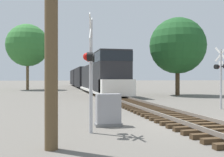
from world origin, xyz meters
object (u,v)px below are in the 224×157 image
Objects in this scene: freight_train at (87,78)px; tree_far_right at (178,46)px; tree_mid_background at (28,45)px; crossing_signal_near at (90,63)px; crossing_signal_far at (221,71)px; relay_cabinet at (108,110)px.

freight_train is 20.91m from tree_far_right.
crossing_signal_near is at bearing -81.09° from tree_mid_background.
crossing_signal_far is (8.79, 5.29, -0.05)m from crossing_signal_near.
crossing_signal_near is 35.82m from tree_mid_background.
tree_mid_background is at bearing -171.21° from freight_train.
crossing_signal_far is 0.36× the size of tree_mid_background.
crossing_signal_near is 21.32m from tree_far_right.
freight_train is at bearing 8.79° from tree_mid_background.
crossing_signal_far is 0.45× the size of tree_far_right.
crossing_signal_far is at bearing -64.37° from tree_mid_background.
freight_train is 12.10× the size of crossing_signal_near.
relay_cabinet is at bearing -79.37° from tree_mid_background.
tree_mid_background is (-5.50, 35.07, 4.77)m from crossing_signal_near.
tree_far_right reaches higher than crossing_signal_far.
tree_far_right is 24.84m from tree_mid_background.
relay_cabinet is (0.87, 1.15, -1.77)m from crossing_signal_near.
crossing_signal_near is 10.26m from crossing_signal_far.
crossing_signal_far is at bearing 134.06° from crossing_signal_near.
freight_train reaches higher than crossing_signal_near.
tree_mid_background is at bearing 134.61° from tree_far_right.
tree_far_right reaches higher than relay_cabinet.
freight_train is 5.79× the size of tree_far_right.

